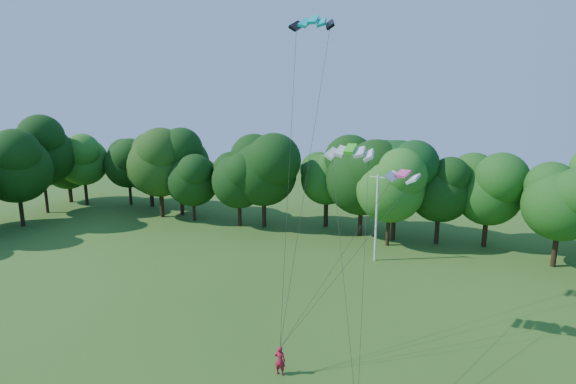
% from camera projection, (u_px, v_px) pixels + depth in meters
% --- Properties ---
extents(utility_pole, '(1.66, 0.43, 8.38)m').
position_uv_depth(utility_pole, '(376.00, 217.00, 42.44)').
color(utility_pole, silver).
rests_on(utility_pole, ground).
extents(kite_flyer_left, '(0.67, 0.46, 1.76)m').
position_uv_depth(kite_flyer_left, '(280.00, 360.00, 25.44)').
color(kite_flyer_left, '#A8152B').
rests_on(kite_flyer_left, ground).
extents(kite_teal, '(2.94, 1.51, 0.72)m').
position_uv_depth(kite_teal, '(313.00, 20.00, 29.31)').
color(kite_teal, '#05ABA4').
rests_on(kite_teal, ground).
extents(kite_green, '(2.85, 1.33, 0.54)m').
position_uv_depth(kite_green, '(350.00, 149.00, 26.97)').
color(kite_green, green).
rests_on(kite_green, ground).
extents(kite_pink, '(2.19, 1.51, 0.38)m').
position_uv_depth(kite_pink, '(403.00, 174.00, 26.95)').
color(kite_pink, '#E8408F').
rests_on(kite_pink, ground).
extents(tree_back_west, '(8.81, 8.81, 12.81)m').
position_uv_depth(tree_back_west, '(159.00, 156.00, 57.21)').
color(tree_back_west, black).
rests_on(tree_back_west, ground).
extents(tree_back_center, '(9.04, 9.04, 13.15)m').
position_uv_depth(tree_back_center, '(396.00, 166.00, 47.77)').
color(tree_back_center, black).
rests_on(tree_back_center, ground).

